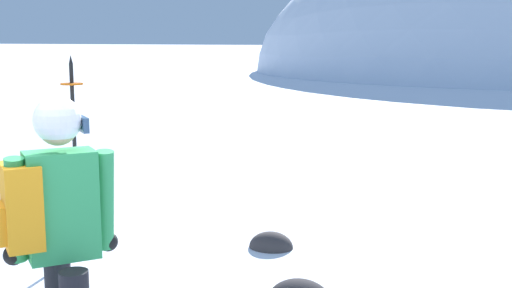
% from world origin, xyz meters
% --- Properties ---
extents(snowboarder_main, '(1.45, 1.32, 1.71)m').
position_xyz_m(snowboarder_main, '(0.10, 0.32, 0.92)').
color(snowboarder_main, black).
rests_on(snowboarder_main, ground).
extents(piste_marker_near, '(0.20, 0.20, 1.86)m').
position_xyz_m(piste_marker_near, '(-1.38, 2.45, 1.06)').
color(piste_marker_near, black).
rests_on(piste_marker_near, ground).
extents(rock_dark, '(0.43, 0.37, 0.30)m').
position_xyz_m(rock_dark, '(0.22, 3.30, 0.00)').
color(rock_dark, '#383333').
rests_on(rock_dark, ground).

